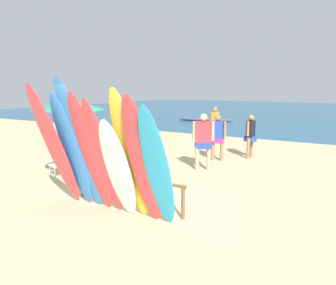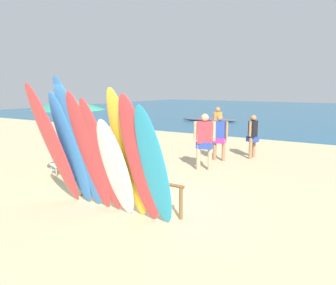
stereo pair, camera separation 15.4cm
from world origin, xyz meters
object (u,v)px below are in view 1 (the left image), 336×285
object	(u,v)px
beachgoer_by_water	(250,133)
beach_chair_blue	(65,160)
beachgoer_photographing	(215,123)
beach_umbrella	(68,104)
surfboard_white_5	(118,170)
distant_boat	(205,119)
surfboard_yellow_6	(130,156)
beachgoer_near_rack	(218,134)
surfboard_rack	(128,183)
surfboard_red_0	(54,146)
surfboard_teal_8	(157,169)
beach_chair_red	(96,153)
surfboard_red_4	(103,158)
surfboard_red_3	(91,154)
surfboard_blue_2	(79,145)
surfboard_red_7	(142,162)
beachgoer_strolling	(203,138)
surfboard_blue_1	(72,151)

from	to	relation	value
beachgoer_by_water	beach_chair_blue	world-z (taller)	beachgoer_by_water
beachgoer_photographing	beach_umbrella	size ratio (longest dim) A/B	0.73
surfboard_white_5	beachgoer_photographing	xyz separation A→B (m)	(-1.88, 8.78, -0.04)
beachgoer_photographing	beach_umbrella	world-z (taller)	beach_umbrella
beachgoer_by_water	distant_boat	xyz separation A→B (m)	(-6.61, 10.56, -0.73)
surfboard_yellow_6	beachgoer_near_rack	world-z (taller)	surfboard_yellow_6
surfboard_rack	surfboard_yellow_6	bearing A→B (deg)	-48.71
surfboard_rack	beach_chair_blue	world-z (taller)	beach_chair_blue
surfboard_red_0	beachgoer_by_water	size ratio (longest dim) A/B	1.80
surfboard_teal_8	beach_chair_blue	bearing A→B (deg)	154.25
surfboard_white_5	beach_umbrella	size ratio (longest dim) A/B	0.92
distant_boat	beach_chair_red	bearing A→B (deg)	-78.33
surfboard_red_4	surfboard_white_5	xyz separation A→B (m)	(0.33, 0.02, -0.18)
surfboard_red_4	surfboard_red_3	bearing A→B (deg)	-174.80
beach_chair_red	beach_chair_blue	bearing A→B (deg)	-91.20
surfboard_blue_2	beach_umbrella	world-z (taller)	surfboard_blue_2
beachgoer_near_rack	beach_umbrella	world-z (taller)	beach_umbrella
surfboard_red_4	surfboard_teal_8	distance (m)	1.23
surfboard_yellow_6	surfboard_red_7	distance (m)	0.36
surfboard_teal_8	beachgoer_strolling	bearing A→B (deg)	103.19
surfboard_red_0	surfboard_red_3	world-z (taller)	surfboard_red_0
beachgoer_by_water	beach_umbrella	bearing A→B (deg)	-23.18
beachgoer_strolling	beach_chair_blue	size ratio (longest dim) A/B	1.98
surfboard_red_0	beachgoer_strolling	bearing A→B (deg)	80.37
surfboard_rack	beachgoer_photographing	size ratio (longest dim) A/B	1.69
beach_chair_red	surfboard_blue_2	bearing A→B (deg)	-47.23
beachgoer_near_rack	surfboard_blue_2	bearing A→B (deg)	-98.86
beach_chair_red	distant_boat	distance (m)	14.63
beachgoer_near_rack	distant_boat	distance (m)	12.91
surfboard_blue_1	beachgoer_strolling	distance (m)	4.37
surfboard_blue_2	beachgoer_by_water	size ratio (longest dim) A/B	1.85
surfboard_blue_1	surfboard_red_0	bearing A→B (deg)	-150.84
surfboard_rack	beachgoer_strolling	distance (m)	3.67
surfboard_yellow_6	beachgoer_near_rack	bearing A→B (deg)	102.19
surfboard_red_7	beach_umbrella	bearing A→B (deg)	157.61
surfboard_blue_2	beachgoer_photographing	world-z (taller)	surfboard_blue_2
surfboard_blue_2	distant_boat	bearing A→B (deg)	112.75
surfboard_teal_8	beachgoer_photographing	bearing A→B (deg)	105.20
surfboard_red_7	surfboard_white_5	bearing A→B (deg)	173.57
beachgoer_photographing	distant_boat	bearing A→B (deg)	31.29
surfboard_red_4	beach_umbrella	bearing A→B (deg)	154.56
surfboard_red_7	surfboard_red_4	bearing A→B (deg)	177.20
surfboard_blue_1	surfboard_red_7	distance (m)	1.78
surfboard_red_0	surfboard_red_4	size ratio (longest dim) A/B	1.13
surfboard_blue_1	surfboard_yellow_6	distance (m)	1.43
surfboard_rack	surfboard_red_0	bearing A→B (deg)	-147.36
surfboard_blue_2	surfboard_red_3	distance (m)	0.32
surfboard_red_0	distant_boat	bearing A→B (deg)	110.88
surfboard_red_0	beach_chair_red	size ratio (longest dim) A/B	3.27
surfboard_rack	distant_boat	distance (m)	17.68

